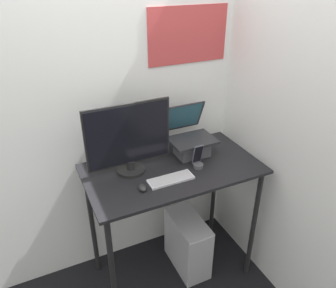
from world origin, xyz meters
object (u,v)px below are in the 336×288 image
computer_tower (188,243)px  laptop (191,141)px  mouse (142,188)px  monitor (129,140)px  cell_phone (198,161)px  keyboard (171,179)px

computer_tower → laptop: bearing=63.8°
laptop → mouse: bearing=-150.6°
monitor → cell_phone: monitor is taller
laptop → computer_tower: 0.82m
mouse → computer_tower: mouse is taller
laptop → keyboard: (-0.26, -0.24, -0.08)m
keyboard → mouse: mouse is taller
laptop → monitor: (-0.44, -0.04, 0.13)m
computer_tower → cell_phone: bearing=-74.5°
keyboard → monitor: bearing=132.6°
laptop → mouse: size_ratio=4.72×
monitor → keyboard: bearing=-47.4°
laptop → monitor: 0.46m
monitor → cell_phone: size_ratio=3.35×
monitor → laptop: bearing=4.8°
laptop → computer_tower: size_ratio=0.73×
laptop → mouse: 0.52m
monitor → mouse: bearing=-91.6°
keyboard → computer_tower: size_ratio=0.63×
monitor → mouse: size_ratio=7.63×
mouse → computer_tower: 0.85m
laptop → cell_phone: (-0.04, -0.18, -0.04)m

